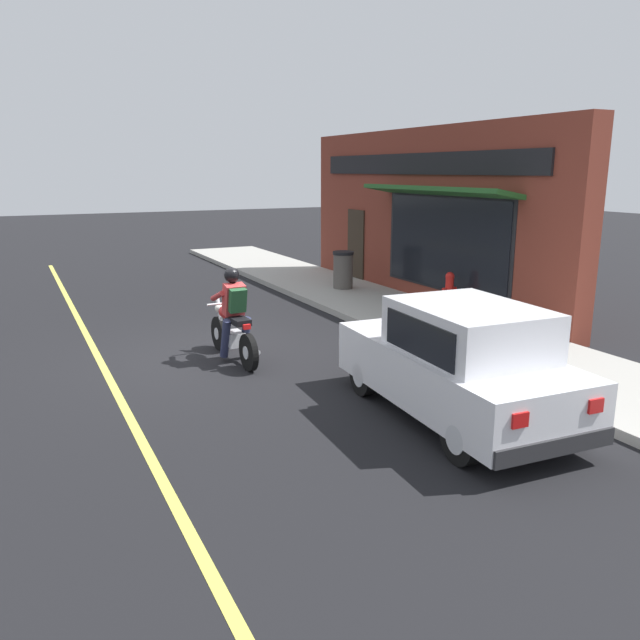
# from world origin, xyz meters

# --- Properties ---
(ground_plane) EXTENTS (80.00, 80.00, 0.00)m
(ground_plane) POSITION_xyz_m (0.00, 0.00, 0.00)
(ground_plane) COLOR black
(sidewalk_curb) EXTENTS (2.60, 22.00, 0.14)m
(sidewalk_curb) POSITION_xyz_m (4.70, 3.00, 0.07)
(sidewalk_curb) COLOR #9E9B93
(sidewalk_curb) RESTS_ON ground
(lane_stripe) EXTENTS (0.12, 19.80, 0.01)m
(lane_stripe) POSITION_xyz_m (-1.80, 3.00, 0.00)
(lane_stripe) COLOR #D1C64C
(lane_stripe) RESTS_ON ground
(storefront_building) EXTENTS (1.25, 10.21, 4.20)m
(storefront_building) POSITION_xyz_m (6.23, 2.48, 2.11)
(storefront_building) COLOR maroon
(storefront_building) RESTS_ON ground
(motorcycle_with_rider) EXTENTS (0.56, 2.02, 1.62)m
(motorcycle_with_rider) POSITION_xyz_m (0.30, -0.41, 0.68)
(motorcycle_with_rider) COLOR black
(motorcycle_with_rider) RESTS_ON ground
(car_hatchback) EXTENTS (1.87, 3.87, 1.57)m
(car_hatchback) POSITION_xyz_m (2.07, -4.21, 0.77)
(car_hatchback) COLOR black
(car_hatchback) RESTS_ON ground
(fire_hydrant) EXTENTS (0.36, 0.24, 0.88)m
(fire_hydrant) POSITION_xyz_m (5.63, 0.52, 0.57)
(fire_hydrant) COLOR red
(fire_hydrant) RESTS_ON sidewalk_curb
(trash_bin) EXTENTS (0.56, 0.56, 0.98)m
(trash_bin) POSITION_xyz_m (4.86, 4.02, 0.64)
(trash_bin) COLOR #514C47
(trash_bin) RESTS_ON sidewalk_curb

